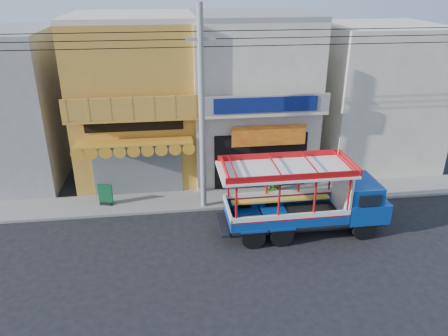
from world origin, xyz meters
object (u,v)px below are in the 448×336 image
at_px(green_sign, 106,196).
at_px(potted_plant_b, 272,188).
at_px(songthaew_truck, 315,198).
at_px(utility_pole, 205,102).
at_px(potted_plant_a, 275,181).

height_order(green_sign, potted_plant_b, potted_plant_b).
xyz_separation_m(songthaew_truck, green_sign, (-8.89, 3.29, -0.99)).
bearing_deg(utility_pole, potted_plant_b, 5.17).
height_order(utility_pole, green_sign, utility_pole).
bearing_deg(potted_plant_b, green_sign, 43.18).
distance_m(utility_pole, potted_plant_b, 5.38).
xyz_separation_m(songthaew_truck, potted_plant_b, (-1.12, 2.86, -0.88)).
height_order(songthaew_truck, potted_plant_b, songthaew_truck).
xyz_separation_m(green_sign, potted_plant_b, (7.77, -0.43, 0.11)).
bearing_deg(green_sign, songthaew_truck, -20.31).
relative_size(potted_plant_a, potted_plant_b, 1.03).
bearing_deg(utility_pole, green_sign, 171.24).
xyz_separation_m(utility_pole, potted_plant_b, (3.12, 0.28, -4.37)).
distance_m(potted_plant_a, potted_plant_b, 0.79).
relative_size(songthaew_truck, potted_plant_a, 6.15).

